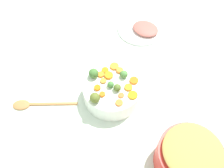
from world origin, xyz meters
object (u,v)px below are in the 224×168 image
Objects in this scene: serving_bowl_carrots at (112,91)px; wooden_spoon at (30,104)px; metal_pot at (188,158)px; ham_plate at (140,29)px.

serving_bowl_carrots is 0.37m from wooden_spoon.
ham_plate is at bearing 91.00° from metal_pot.
serving_bowl_carrots reaches higher than wooden_spoon.
wooden_spoon is 1.13× the size of ham_plate.
metal_pot is 0.69m from wooden_spoon.
wooden_spoon is (-0.59, 0.34, -0.05)m from metal_pot.
wooden_spoon is (-0.36, 0.01, -0.04)m from serving_bowl_carrots.
ham_plate is at bearing 34.94° from wooden_spoon.
metal_pot is at bearing -55.54° from serving_bowl_carrots.
metal_pot is at bearing -30.02° from wooden_spoon.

